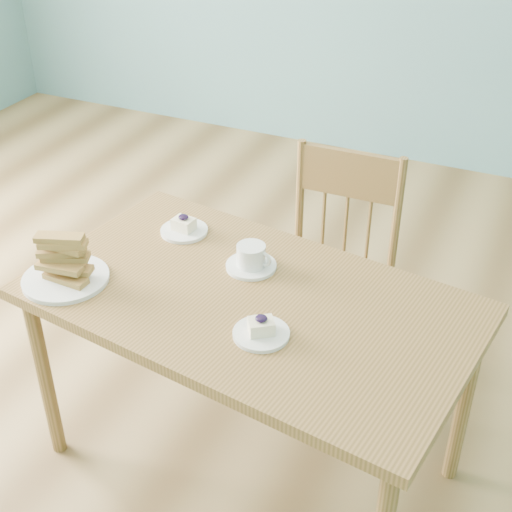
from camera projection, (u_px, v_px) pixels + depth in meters
room at (102, 33)px, 1.75m from camera, size 5.01×5.01×2.71m
dining_table at (250, 315)px, 2.02m from camera, size 1.33×0.88×0.67m
dining_chair at (332, 272)px, 2.50m from camera, size 0.40×0.38×0.85m
cheesecake_plate_near at (261, 331)px, 1.83m from camera, size 0.15×0.15×0.06m
cheesecake_plate_far at (184, 228)px, 2.27m from camera, size 0.15×0.15×0.06m
coffee_cup at (252, 258)px, 2.09m from camera, size 0.15×0.15×0.08m
biscotti_plate at (63, 266)px, 2.02m from camera, size 0.25×0.25×0.15m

